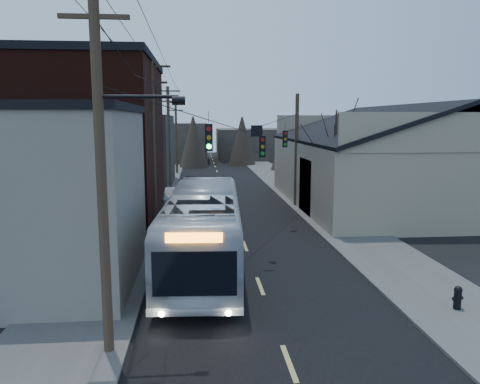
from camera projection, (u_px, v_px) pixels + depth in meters
The scene contains 14 objects.
road_surface at pixel (226, 197), 40.34m from camera, with size 9.00×110.00×0.02m, color black.
sidewalk_left at pixel (150, 197), 39.75m from camera, with size 4.00×110.00×0.12m, color #474744.
sidewalk_right at pixel (300, 195), 40.91m from camera, with size 4.00×110.00×0.12m, color #474744.
building_clapboard at pixel (30, 199), 18.33m from camera, with size 8.00×8.00×7.00m, color slate.
building_brick at pixel (74, 146), 28.84m from camera, with size 10.00×12.00×10.00m, color black.
building_left_far at pixel (124, 152), 44.86m from camera, with size 9.00×14.00×7.00m, color #2E2924.
warehouse at pixel (398, 170), 36.16m from camera, with size 16.16×20.60×7.73m.
building_far_left at pixel (175, 142), 73.79m from camera, with size 10.00×12.00×6.00m, color #2E2924.
building_far_right at pixel (253, 144), 79.94m from camera, with size 12.00×14.00×5.00m, color #2E2924.
bare_tree at pixel (335, 166), 30.52m from camera, with size 0.40×0.40×7.20m, color black.
utility_lines at pixel (188, 143), 33.53m from camera, with size 11.24×45.28×10.50m.
bus at pixel (204, 228), 20.84m from camera, with size 3.05×13.03×3.63m, color silver.
parked_car at pixel (174, 196), 36.56m from camera, with size 1.38×3.95×1.30m, color #B1B2B9.
fire_hydrant at pixel (458, 297), 16.11m from camera, with size 0.39×0.28×0.82m.
Camera 1 is at (-2.41, -9.74, 6.61)m, focal length 35.00 mm.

